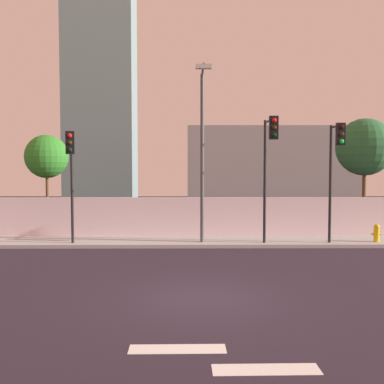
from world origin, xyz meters
TOP-DOWN VIEW (x-y plane):
  - ground_plane at (0.00, 0.00)m, footprint 80.00×80.00m
  - sidewalk at (0.00, 8.20)m, footprint 36.00×2.40m
  - perimeter_wall at (0.00, 9.49)m, footprint 36.00×0.18m
  - crosswalk_marking at (0.24, -4.53)m, footprint 3.30×3.01m
  - traffic_light_left at (2.91, 6.74)m, footprint 0.35×1.83m
  - traffic_light_center at (5.69, 7.03)m, footprint 0.35×1.23m
  - traffic_light_right at (-5.13, 6.91)m, footprint 0.49×1.43m
  - street_lamp_curbside at (0.23, 7.45)m, footprint 0.60×2.26m
  - fire_hydrant at (7.75, 7.73)m, footprint 0.44×0.26m
  - roadside_tree_leftmost at (-7.42, 11.08)m, footprint 2.16×2.16m
  - roadside_tree_midleft at (8.48, 11.08)m, footprint 2.86×2.86m
  - low_building_distant at (5.96, 23.49)m, footprint 12.74×6.00m
  - tower_on_skyline at (-9.43, 35.49)m, footprint 7.01×5.00m

SIDE VIEW (x-z plane):
  - ground_plane at x=0.00m, z-range 0.00..0.00m
  - crosswalk_marking at x=0.24m, z-range 0.00..0.01m
  - sidewalk at x=0.00m, z-range 0.00..0.15m
  - fire_hydrant at x=7.75m, z-range 0.18..0.94m
  - perimeter_wall at x=0.00m, z-range 0.15..1.95m
  - low_building_distant at x=5.96m, z-range 0.00..6.32m
  - traffic_light_right at x=-5.13m, z-range 1.22..5.84m
  - traffic_light_center at x=5.69m, z-range 1.27..6.24m
  - roadside_tree_leftmost at x=-7.42m, z-range 1.39..6.35m
  - traffic_light_left at x=2.91m, z-range 1.33..6.51m
  - roadside_tree_midleft at x=8.48m, z-range 1.45..7.24m
  - street_lamp_curbside at x=0.23m, z-range 0.82..7.95m
  - tower_on_skyline at x=-9.43m, z-range 0.00..26.56m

